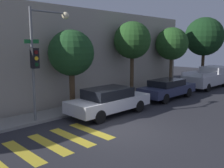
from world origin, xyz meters
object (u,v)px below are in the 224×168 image
pickup_truck (208,77)px  sedan_near_corner (109,100)px  tree_midblock (132,41)px  tree_far_end (172,44)px  traffic_light_pole (42,49)px  tree_near_corner (71,53)px  sedan_middle (167,88)px  tree_behind_truck (204,37)px

pickup_truck → sedan_near_corner: bearing=180.0°
tree_midblock → tree_far_end: bearing=0.0°
traffic_light_pole → pickup_truck: traffic_light_pole is taller
tree_near_corner → sedan_middle: bearing=-17.1°
sedan_middle → tree_far_end: tree_far_end is taller
sedan_near_corner → tree_far_end: size_ratio=0.93×
tree_midblock → tree_far_end: tree_midblock is taller
tree_midblock → tree_behind_truck: size_ratio=0.83×
traffic_light_pole → tree_behind_truck: (17.98, 0.72, 0.94)m
sedan_middle → pickup_truck: size_ratio=0.87×
tree_behind_truck → tree_near_corner: bearing=180.0°
sedan_near_corner → sedan_middle: (5.54, -0.00, -0.04)m
sedan_middle → tree_far_end: size_ratio=0.92×
traffic_light_pole → tree_midblock: size_ratio=1.02×
sedan_middle → tree_near_corner: tree_near_corner is taller
tree_far_end → tree_behind_truck: tree_behind_truck is taller
pickup_truck → tree_near_corner: bearing=171.2°
traffic_light_pole → tree_near_corner: (2.15, 0.72, -0.29)m
pickup_truck → tree_midblock: tree_midblock is taller
traffic_light_pole → tree_near_corner: traffic_light_pole is taller
sedan_middle → tree_far_end: (3.57, 1.99, 2.99)m
sedan_middle → pickup_truck: pickup_truck is taller
tree_midblock → traffic_light_pole: bearing=-174.3°
tree_near_corner → tree_behind_truck: size_ratio=0.71×
pickup_truck → tree_behind_truck: size_ratio=0.85×
tree_midblock → tree_far_end: size_ratio=1.03×
traffic_light_pole → sedan_near_corner: (3.06, -1.27, -2.71)m
traffic_light_pole → sedan_middle: traffic_light_pole is taller
traffic_light_pole → tree_far_end: size_ratio=1.05×
sedan_middle → tree_behind_truck: 10.28m
sedan_middle → tree_far_end: 5.06m
sedan_near_corner → tree_midblock: (4.14, 1.99, 3.16)m
sedan_near_corner → traffic_light_pole: bearing=157.5°
sedan_middle → sedan_near_corner: bearing=180.0°
sedan_near_corner → pickup_truck: size_ratio=0.87×
sedan_near_corner → pickup_truck: bearing=-0.0°
sedan_near_corner → tree_midblock: bearing=25.6°
sedan_middle → tree_behind_truck: (9.39, 1.99, 3.69)m
tree_midblock → tree_behind_truck: (10.78, 0.00, 0.49)m
tree_near_corner → tree_far_end: bearing=0.0°
pickup_truck → tree_near_corner: 13.13m
traffic_light_pole → tree_far_end: 12.19m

